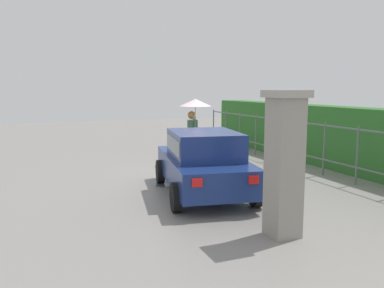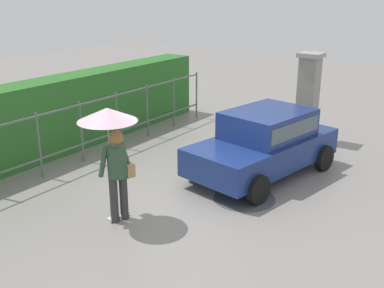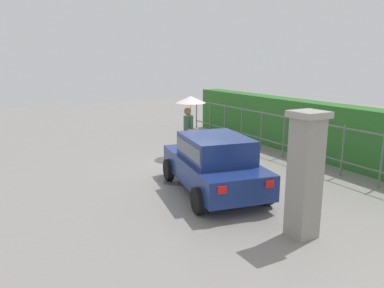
% 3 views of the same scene
% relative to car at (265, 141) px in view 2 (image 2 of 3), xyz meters
% --- Properties ---
extents(ground_plane, '(40.00, 40.00, 0.00)m').
position_rel_car_xyz_m(ground_plane, '(-1.96, 0.62, -0.80)').
color(ground_plane, gray).
extents(car, '(3.94, 2.38, 1.48)m').
position_rel_car_xyz_m(car, '(0.00, 0.00, 0.00)').
color(car, navy).
rests_on(car, ground).
extents(pedestrian, '(1.04, 1.04, 2.11)m').
position_rel_car_xyz_m(pedestrian, '(-3.52, 1.23, 0.81)').
color(pedestrian, '#333333').
rests_on(pedestrian, ground).
extents(gate_pillar, '(0.60, 0.60, 2.42)m').
position_rel_car_xyz_m(gate_pillar, '(2.89, 0.17, 0.44)').
color(gate_pillar, gray).
rests_on(gate_pillar, ground).
extents(fence_section, '(11.06, 0.05, 1.50)m').
position_rel_car_xyz_m(fence_section, '(-2.40, 3.98, 0.02)').
color(fence_section, '#59605B').
rests_on(fence_section, ground).
extents(hedge_row, '(12.01, 0.90, 1.90)m').
position_rel_car_xyz_m(hedge_row, '(-2.40, 5.07, 0.15)').
color(hedge_row, '#2D6B28').
rests_on(hedge_row, ground).
extents(puddle_near, '(1.26, 1.26, 0.00)m').
position_rel_car_xyz_m(puddle_near, '(-1.39, -0.28, -0.80)').
color(puddle_near, '#4C545B').
rests_on(puddle_near, ground).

